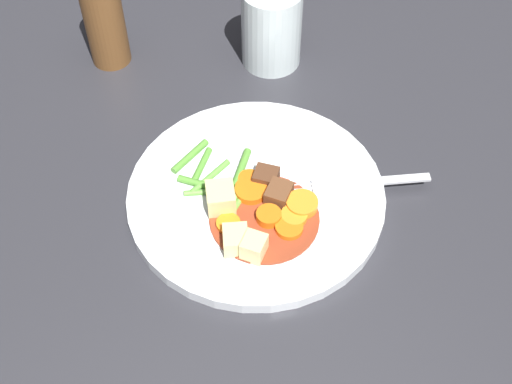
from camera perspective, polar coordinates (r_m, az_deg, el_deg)
The scene contains 26 objects.
ground_plane at distance 0.77m, azimuth 0.00°, elevation -0.67°, with size 3.00×3.00×0.00m, color #2D2D33.
dinner_plate at distance 0.76m, azimuth 0.00°, elevation -0.34°, with size 0.28×0.28×0.01m, color white.
stew_sauce at distance 0.73m, azimuth 0.70°, elevation -2.16°, with size 0.12×0.12×0.00m, color #93381E.
carrot_slice_0 at distance 0.73m, azimuth 1.06°, elevation -2.07°, with size 0.03×0.03×0.01m, color orange.
carrot_slice_1 at distance 0.75m, azimuth -0.38°, elevation 0.06°, with size 0.04×0.04×0.01m, color orange.
carrot_slice_2 at distance 0.74m, azimuth 3.82°, elevation -1.07°, with size 0.03×0.03×0.01m, color orange.
carrot_slice_3 at distance 0.73m, azimuth 3.16°, elevation -2.04°, with size 0.03×0.03×0.01m, color orange.
carrot_slice_4 at distance 0.73m, azimuth -2.30°, elevation -2.70°, with size 0.03×0.03×0.01m, color orange.
carrot_slice_5 at distance 0.72m, azimuth 2.76°, elevation -3.01°, with size 0.03×0.03×0.01m, color orange.
carrot_slice_6 at distance 0.76m, azimuth -0.75°, elevation 0.90°, with size 0.03×0.03×0.01m, color orange.
potato_chunk_0 at distance 0.74m, azimuth -3.05°, elevation -0.36°, with size 0.03×0.03×0.03m, color #EAD68C.
potato_chunk_1 at distance 0.71m, azimuth -1.70°, elevation -3.99°, with size 0.03×0.03×0.02m, color #EAD68C.
potato_chunk_2 at distance 0.70m, azimuth -0.17°, elevation -4.58°, with size 0.02×0.02×0.03m, color #EAD68C.
meat_chunk_0 at distance 0.76m, azimuth 0.83°, elevation 1.22°, with size 0.02×0.03×0.02m, color #56331E.
meat_chunk_1 at distance 0.74m, azimuth 1.89°, elevation -0.16°, with size 0.02×0.03×0.02m, color brown.
green_bean_0 at distance 0.75m, azimuth -3.16°, elevation 0.07°, with size 0.01×0.01×0.07m, color #66AD42.
green_bean_1 at distance 0.79m, azimuth -5.48°, elevation 2.97°, with size 0.01×0.01×0.06m, color #599E38.
green_bean_2 at distance 0.75m, azimuth -0.48°, elevation -0.20°, with size 0.01×0.01×0.07m, color #66AD42.
green_bean_3 at distance 0.77m, azimuth -1.12°, elevation 2.01°, with size 0.01×0.01×0.05m, color #599E38.
green_bean_4 at distance 0.78m, azimuth -4.55°, elevation 2.13°, with size 0.01×0.01×0.05m, color #599E38.
green_bean_5 at distance 0.77m, azimuth -3.82°, elevation 1.25°, with size 0.01×0.01×0.06m, color #66AD42.
green_bean_6 at distance 0.76m, azimuth -3.81°, elevation 0.44°, with size 0.01×0.01×0.08m, color #599E38.
green_bean_7 at distance 0.75m, azimuth -1.26°, elevation -0.07°, with size 0.01×0.01×0.06m, color #66AD42.
fork at distance 0.77m, azimuth 7.55°, elevation 0.69°, with size 0.08×0.17×0.00m.
water_glass at distance 0.90m, azimuth 1.29°, elevation 13.51°, with size 0.08×0.08×0.11m, color silver.
pepper_mill at distance 0.91m, azimuth -12.46°, elevation 13.77°, with size 0.05×0.05×0.13m, color brown.
Camera 1 is at (0.42, -0.22, 0.61)m, focal length 48.37 mm.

